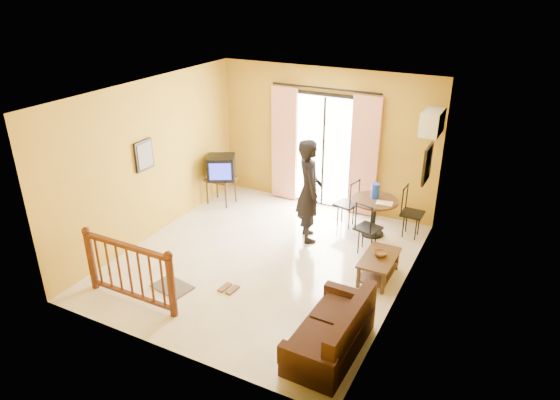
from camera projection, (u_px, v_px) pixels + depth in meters
The scene contains 19 objects.
ground at pixel (265, 259), 8.37m from camera, with size 5.00×5.00×0.00m, color beige.
room_shell at pixel (263, 164), 7.66m from camera, with size 5.00×5.00×5.00m.
balcony_door at pixel (323, 151), 9.85m from camera, with size 2.25×0.14×2.46m.
tv_table at pixel (221, 182), 10.25m from camera, with size 0.55×0.46×0.55m.
television at pixel (221, 167), 10.10m from camera, with size 0.70×0.68×0.48m.
picture_left at pixel (144, 155), 8.49m from camera, with size 0.05×0.42×0.52m.
dining_table at pixel (374, 207), 8.96m from camera, with size 0.84×0.84×0.70m.
water_jug at pixel (375, 191), 8.91m from camera, with size 0.14×0.14×0.27m, color #1434BD.
serving_tray at pixel (384, 203), 8.73m from camera, with size 0.28×0.18×0.02m, color beige.
dining_chairs at pixel (373, 237), 9.08m from camera, with size 1.65×1.35×0.95m.
air_conditioner at pixel (432, 122), 8.18m from camera, with size 0.31×0.60×0.40m.
botanical_print at pixel (427, 164), 7.81m from camera, with size 0.05×0.50×0.60m.
coffee_table at pixel (379, 264), 7.75m from camera, with size 0.48×0.87×0.39m.
bowl at pixel (380, 254), 7.72m from camera, with size 0.21×0.21×0.06m, color brown.
sofa at pixel (333, 334), 6.21m from camera, with size 0.74×1.54×0.73m.
standing_person at pixel (309, 191), 8.67m from camera, with size 0.68×0.45×1.86m, color black.
stair_balustrade at pixel (129, 268), 7.08m from camera, with size 1.63×0.13×1.04m.
doormat at pixel (172, 287), 7.62m from camera, with size 0.60×0.40×0.02m, color #594E47.
sandals at pixel (229, 289), 7.56m from camera, with size 0.26×0.26×0.03m.
Camera 1 is at (3.53, -6.29, 4.37)m, focal length 32.00 mm.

